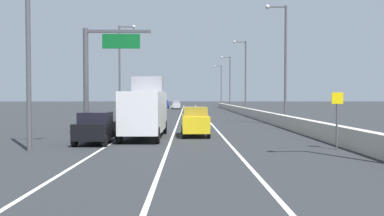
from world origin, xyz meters
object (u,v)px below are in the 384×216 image
lamp_post_left_mid (121,66)px  overhead_sign_gantry (96,69)px  box_truck (145,110)px  lamp_post_right_second (283,57)px  car_green_1 (159,106)px  car_blue_3 (165,104)px  lamp_post_right_fourth (229,79)px  car_black_2 (97,128)px  lamp_post_right_third (244,73)px  car_silver_4 (176,105)px  lamp_post_left_near (32,20)px  speed_advisory_sign (337,116)px  car_yellow_0 (195,122)px  lamp_post_right_fifth (220,83)px

lamp_post_left_mid → overhead_sign_gantry: bearing=-84.8°
box_truck → lamp_post_right_second: bearing=43.3°
car_green_1 → car_blue_3: car_green_1 is taller
lamp_post_right_fourth → car_black_2: bearing=-103.3°
car_green_1 → lamp_post_right_third: bearing=-44.4°
lamp_post_right_second → car_silver_4: bearing=103.6°
car_black_2 → box_truck: (2.52, 3.01, 0.97)m
lamp_post_right_third → car_silver_4: lamp_post_right_third is taller
lamp_post_right_fourth → box_truck: lamp_post_right_fourth is taller
car_blue_3 → car_silver_4: size_ratio=0.87×
lamp_post_left_near → box_truck: bearing=51.0°
car_black_2 → car_blue_3: 67.04m
car_green_1 → box_truck: (2.66, -49.48, 0.89)m
speed_advisory_sign → lamp_post_right_third: (1.23, 40.97, 4.87)m
lamp_post_right_third → car_yellow_0: bearing=-104.0°
speed_advisory_sign → lamp_post_right_third: 41.28m
car_blue_3 → lamp_post_right_fifth: bearing=51.5°
lamp_post_right_second → car_black_2: (-14.72, -14.52, -5.70)m
lamp_post_right_third → lamp_post_left_near: same height
lamp_post_right_third → lamp_post_right_fourth: 23.68m
car_silver_4 → box_truck: box_truck is taller
overhead_sign_gantry → lamp_post_left_near: size_ratio=0.64×
car_yellow_0 → car_silver_4: bearing=92.9°
car_black_2 → car_silver_4: size_ratio=0.88×
car_blue_3 → car_silver_4: car_blue_3 is taller
lamp_post_right_fifth → lamp_post_left_near: bearing=-101.0°
car_black_2 → car_blue_3: car_blue_3 is taller
lamp_post_right_fifth → car_yellow_0: size_ratio=2.88×
car_green_1 → lamp_post_right_fourth: bearing=32.5°
lamp_post_left_mid → car_blue_3: size_ratio=2.79×
car_green_1 → box_truck: size_ratio=0.55×
lamp_post_right_second → lamp_post_left_mid: bearing=148.6°
lamp_post_right_fourth → lamp_post_left_near: bearing=-104.7°
overhead_sign_gantry → lamp_post_right_fourth: lamp_post_right_fourth is taller
lamp_post_left_mid → lamp_post_right_third: bearing=36.7°
lamp_post_right_fifth → car_green_1: bearing=-114.3°
overhead_sign_gantry → car_yellow_0: (6.83, 0.12, -3.70)m
car_yellow_0 → box_truck: (-3.37, -1.00, 0.89)m
lamp_post_right_fourth → lamp_post_left_mid: same height
lamp_post_right_third → car_yellow_0: (-8.55, -34.18, -5.61)m
speed_advisory_sign → lamp_post_left_mid: size_ratio=0.26×
lamp_post_right_third → lamp_post_right_fifth: same height
lamp_post_left_mid → box_truck: lamp_post_left_mid is taller
car_silver_4 → overhead_sign_gantry: bearing=-93.7°
car_yellow_0 → lamp_post_right_second: bearing=49.9°
overhead_sign_gantry → lamp_post_left_mid: lamp_post_left_mid is taller
speed_advisory_sign → car_silver_4: 67.09m
overhead_sign_gantry → car_blue_3: 63.26m
car_yellow_0 → lamp_post_left_near: bearing=-139.4°
lamp_post_left_near → car_green_1: (2.35, 55.65, -5.62)m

